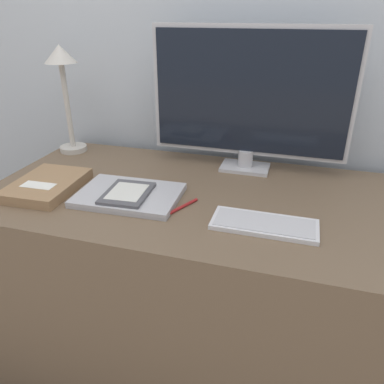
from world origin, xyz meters
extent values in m
cube|color=#B2BCC6|center=(0.00, 0.58, 1.20)|extent=(3.60, 0.05, 2.40)
cube|color=brown|center=(0.00, 0.17, 0.36)|extent=(1.33, 0.66, 0.72)
cube|color=#B7B7BC|center=(0.09, 0.41, 0.73)|extent=(0.17, 0.11, 0.01)
cylinder|color=#B7B7BC|center=(0.09, 0.41, 0.77)|extent=(0.05, 0.05, 0.06)
cube|color=#B7B7BC|center=(0.09, 0.41, 0.99)|extent=(0.66, 0.01, 0.42)
cube|color=black|center=(0.09, 0.40, 0.99)|extent=(0.63, 0.01, 0.39)
cube|color=silver|center=(0.21, 0.03, 0.73)|extent=(0.27, 0.11, 0.01)
cube|color=#B7B7BC|center=(0.21, 0.03, 0.74)|extent=(0.25, 0.09, 0.00)
cube|color=#A3A3A8|center=(-0.20, 0.08, 0.73)|extent=(0.31, 0.22, 0.01)
cube|color=#B2B2B7|center=(-0.20, 0.08, 0.74)|extent=(0.31, 0.22, 0.01)
cube|color=#4C4C51|center=(-0.20, 0.07, 0.75)|extent=(0.14, 0.17, 0.01)
cube|color=silver|center=(-0.20, 0.07, 0.75)|extent=(0.11, 0.12, 0.00)
cylinder|color=#BCB7AD|center=(-0.59, 0.40, 0.73)|extent=(0.10, 0.10, 0.02)
cylinder|color=#BCB7AD|center=(-0.59, 0.40, 0.90)|extent=(0.02, 0.02, 0.31)
cone|color=#BCB7AD|center=(-0.59, 0.40, 1.09)|extent=(0.12, 0.12, 0.06)
cube|color=#93704C|center=(-0.47, 0.06, 0.74)|extent=(0.19, 0.26, 0.03)
cube|color=silver|center=(-0.47, 0.03, 0.76)|extent=(0.10, 0.05, 0.00)
cylinder|color=maroon|center=(-0.03, 0.06, 0.73)|extent=(0.07, 0.13, 0.01)
camera|label=1|loc=(0.26, -0.82, 1.23)|focal=35.00mm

